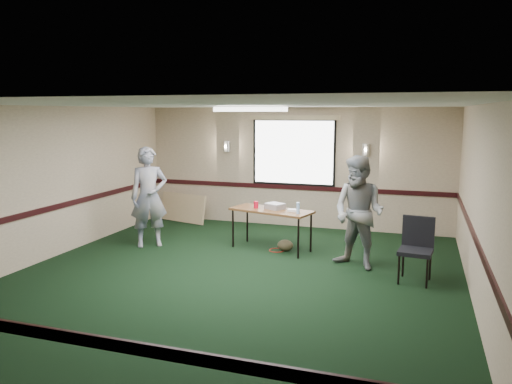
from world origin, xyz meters
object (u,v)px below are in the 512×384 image
(person_right, at_px, (359,213))
(projector, at_px, (275,206))
(folding_table, at_px, (271,212))
(person_left, at_px, (149,197))
(conference_chair, at_px, (417,244))

(person_right, bearing_deg, projector, -178.35)
(folding_table, height_order, person_left, person_left)
(person_right, bearing_deg, person_left, -157.67)
(person_left, bearing_deg, person_right, -38.23)
(projector, distance_m, person_left, 2.45)
(folding_table, distance_m, conference_chair, 2.82)
(folding_table, xyz_separation_m, conference_chair, (2.64, -0.98, -0.14))
(folding_table, xyz_separation_m, person_left, (-2.33, -0.48, 0.25))
(folding_table, height_order, projector, projector)
(person_left, relative_size, person_right, 1.03)
(conference_chair, height_order, person_left, person_left)
(projector, bearing_deg, conference_chair, 4.66)
(projector, height_order, conference_chair, conference_chair)
(folding_table, distance_m, person_right, 1.82)
(folding_table, bearing_deg, person_left, -153.81)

